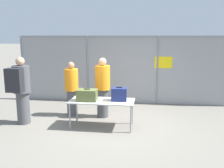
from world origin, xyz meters
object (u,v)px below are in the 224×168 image
at_px(security_worker_near, 103,87).
at_px(utility_trailer, 164,82).
at_px(suitcase_navy, 119,94).
at_px(inspection_table, 102,102).
at_px(security_worker_far, 72,88).
at_px(suitcase_olive, 87,95).
at_px(traveler_hooded, 21,88).

height_order(security_worker_near, utility_trailer, security_worker_near).
bearing_deg(suitcase_navy, security_worker_near, 126.87).
xyz_separation_m(inspection_table, suitcase_navy, (0.45, 0.06, 0.23)).
relative_size(security_worker_far, utility_trailer, 0.45).
distance_m(suitcase_olive, utility_trailer, 5.49).
xyz_separation_m(suitcase_olive, security_worker_near, (0.25, 0.89, 0.04)).
distance_m(security_worker_near, security_worker_far, 0.95).
xyz_separation_m(inspection_table, suitcase_olive, (-0.38, -0.07, 0.21)).
bearing_deg(security_worker_far, inspection_table, 159.27).
height_order(suitcase_navy, utility_trailer, suitcase_navy).
bearing_deg(traveler_hooded, security_worker_near, 28.52).
relative_size(security_worker_near, utility_trailer, 0.48).
bearing_deg(security_worker_near, utility_trailer, -125.09).
relative_size(suitcase_olive, suitcase_navy, 1.28).
distance_m(suitcase_olive, traveler_hooded, 1.82).
bearing_deg(security_worker_near, suitcase_navy, 118.47).
bearing_deg(utility_trailer, inspection_table, -111.39).
distance_m(traveler_hooded, security_worker_far, 1.47).
bearing_deg(inspection_table, traveler_hooded, -177.31).
height_order(suitcase_olive, security_worker_far, security_worker_far).
xyz_separation_m(suitcase_navy, traveler_hooded, (-2.64, -0.16, 0.12)).
bearing_deg(utility_trailer, suitcase_navy, -106.92).
bearing_deg(utility_trailer, security_worker_far, -126.46).
height_order(inspection_table, suitcase_navy, suitcase_navy).
distance_m(inspection_table, security_worker_near, 0.87).
xyz_separation_m(inspection_table, security_worker_near, (-0.13, 0.82, 0.25)).
height_order(inspection_table, traveler_hooded, traveler_hooded).
height_order(suitcase_olive, traveler_hooded, traveler_hooded).
height_order(suitcase_navy, traveler_hooded, traveler_hooded).
distance_m(inspection_table, traveler_hooded, 2.22).
relative_size(inspection_table, suitcase_olive, 3.26).
bearing_deg(traveler_hooded, utility_trailer, 54.92).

